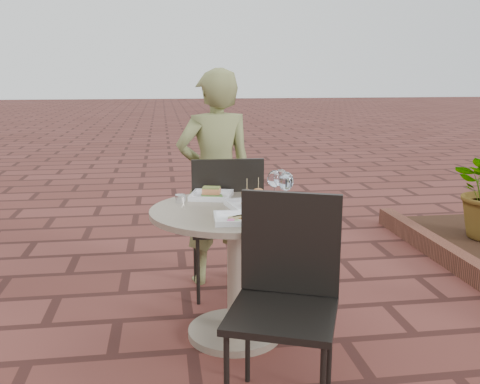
{
  "coord_description": "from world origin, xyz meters",
  "views": [
    {
      "loc": [
        -0.54,
        -3.0,
        1.43
      ],
      "look_at": [
        -0.14,
        -0.27,
        0.82
      ],
      "focal_mm": 40.0,
      "sensor_mm": 36.0,
      "label": 1
    }
  ],
  "objects": [
    {
      "name": "wine_glass_right",
      "position": [
        0.11,
        -0.27,
        0.87
      ],
      "size": [
        0.08,
        0.08,
        0.19
      ],
      "color": "white",
      "rests_on": "cafe_table"
    },
    {
      "name": "planter_curb",
      "position": [
        1.6,
        0.3,
        0.07
      ],
      "size": [
        0.12,
        3.0,
        0.15
      ],
      "primitive_type": "cube",
      "color": "brown",
      "rests_on": "ground"
    },
    {
      "name": "plate_salmon",
      "position": [
        -0.27,
        0.01,
        0.75
      ],
      "size": [
        0.28,
        0.28,
        0.06
      ],
      "rotation": [
        0.0,
        0.0,
        -0.25
      ],
      "color": "white",
      "rests_on": "cafe_table"
    },
    {
      "name": "wine_glass_mid",
      "position": [
        0.07,
        -0.16,
        0.86
      ],
      "size": [
        0.08,
        0.08,
        0.18
      ],
      "color": "white",
      "rests_on": "cafe_table"
    },
    {
      "name": "plate_sliders",
      "position": [
        -0.07,
        -0.26,
        0.76
      ],
      "size": [
        0.29,
        0.29,
        0.16
      ],
      "rotation": [
        0.0,
        0.0,
        0.19
      ],
      "color": "white",
      "rests_on": "cafe_table"
    },
    {
      "name": "ground",
      "position": [
        0.0,
        0.0,
        0.0
      ],
      "size": [
        60.0,
        60.0,
        0.0
      ],
      "primitive_type": "plane",
      "color": "#5D2A24",
      "rests_on": "ground"
    },
    {
      "name": "plate_tuna",
      "position": [
        -0.19,
        -0.51,
        0.74
      ],
      "size": [
        0.23,
        0.23,
        0.03
      ],
      "rotation": [
        0.0,
        0.0,
        -0.05
      ],
      "color": "white",
      "rests_on": "cafe_table"
    },
    {
      "name": "cafe_table",
      "position": [
        -0.17,
        -0.27,
        0.48
      ],
      "size": [
        0.9,
        0.9,
        0.73
      ],
      "color": "gray",
      "rests_on": "ground"
    },
    {
      "name": "cutlery_set",
      "position": [
        0.13,
        -0.42,
        0.73
      ],
      "size": [
        0.08,
        0.18,
        0.0
      ],
      "primitive_type": null,
      "rotation": [
        0.0,
        0.0,
        0.01
      ],
      "color": "silver",
      "rests_on": "cafe_table"
    },
    {
      "name": "wine_glass_far",
      "position": [
        0.11,
        -0.14,
        0.86
      ],
      "size": [
        0.08,
        0.08,
        0.18
      ],
      "color": "white",
      "rests_on": "cafe_table"
    },
    {
      "name": "steel_ramekin",
      "position": [
        -0.45,
        -0.08,
        0.75
      ],
      "size": [
        0.06,
        0.06,
        0.04
      ],
      "primitive_type": "cylinder",
      "rotation": [
        0.0,
        0.0,
        -0.13
      ],
      "color": "silver",
      "rests_on": "cafe_table"
    },
    {
      "name": "diner",
      "position": [
        -0.19,
        0.56,
        0.74
      ],
      "size": [
        0.59,
        0.45,
        1.47
      ],
      "primitive_type": "imported",
      "rotation": [
        0.0,
        0.0,
        3.33
      ],
      "color": "olive",
      "rests_on": "ground"
    },
    {
      "name": "chair_far",
      "position": [
        -0.15,
        0.26,
        0.55
      ],
      "size": [
        0.45,
        0.45,
        0.93
      ],
      "rotation": [
        0.0,
        0.0,
        3.13
      ],
      "color": "black",
      "rests_on": "ground"
    },
    {
      "name": "chair_near",
      "position": [
        -0.03,
        -0.9,
        0.55
      ],
      "size": [
        0.57,
        0.57,
        0.93
      ],
      "rotation": [
        0.0,
        0.0,
        -0.38
      ],
      "color": "black",
      "rests_on": "ground"
    }
  ]
}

